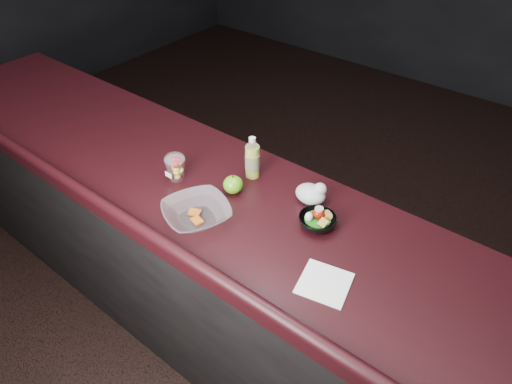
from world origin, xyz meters
TOP-DOWN VIEW (x-y plane):
  - room_shell at (0.00, 0.00)m, footprint 8.00×8.00m
  - counter at (0.00, 0.30)m, footprint 4.06×0.71m
  - lemonade_bottle at (-0.08, 0.47)m, footprint 0.06×0.06m
  - fruit_cup at (-0.32, 0.26)m, footprint 0.09×0.09m
  - green_apple at (-0.07, 0.34)m, footprint 0.08×0.08m
  - plastic_bag at (0.21, 0.48)m, footprint 0.12×0.10m
  - snack_bowl at (0.30, 0.38)m, footprint 0.17×0.17m
  - takeout_bowl at (-0.07, 0.13)m, footprint 0.33×0.33m
  - paper_napkin at (0.47, 0.16)m, footprint 0.19×0.19m

SIDE VIEW (x-z plane):
  - counter at x=0.00m, z-range 0.00..1.02m
  - paper_napkin at x=0.47m, z-range 1.02..1.02m
  - snack_bowl at x=0.30m, z-range 1.01..1.08m
  - takeout_bowl at x=-0.07m, z-range 1.02..1.08m
  - green_apple at x=-0.07m, z-range 1.02..1.10m
  - plastic_bag at x=0.21m, z-range 1.01..1.11m
  - fruit_cup at x=-0.32m, z-range 1.02..1.15m
  - lemonade_bottle at x=-0.08m, z-range 1.00..1.19m
  - room_shell at x=0.00m, z-range -2.17..5.83m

